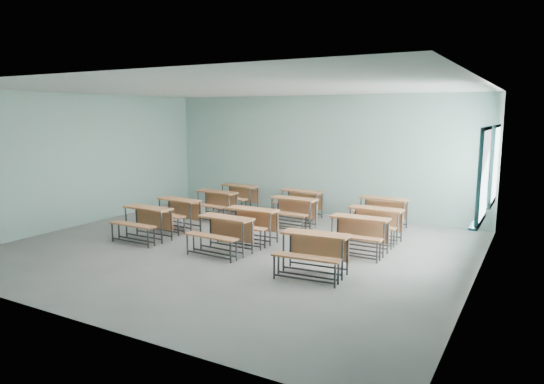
{
  "coord_description": "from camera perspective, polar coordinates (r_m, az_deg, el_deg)",
  "views": [
    {
      "loc": [
        5.32,
        -8.03,
        2.71
      ],
      "look_at": [
        0.15,
        1.2,
        1.0
      ],
      "focal_mm": 32.0,
      "sensor_mm": 36.0,
      "label": 1
    }
  ],
  "objects": [
    {
      "name": "desk_unit_r1c0",
      "position": [
        11.67,
        -11.2,
        -2.01
      ],
      "size": [
        1.22,
        0.89,
        0.71
      ],
      "rotation": [
        0.0,
        0.0,
        -0.11
      ],
      "color": "#A6643C",
      "rests_on": "ground"
    },
    {
      "name": "desk_unit_r2c2",
      "position": [
        10.58,
        11.92,
        -3.18
      ],
      "size": [
        1.16,
        0.8,
        0.71
      ],
      "rotation": [
        0.0,
        0.0,
        -0.03
      ],
      "color": "#A6643C",
      "rests_on": "ground"
    },
    {
      "name": "desk_unit_r2c0",
      "position": [
        12.68,
        -6.8,
        -1.01
      ],
      "size": [
        1.2,
        0.85,
        0.71
      ],
      "rotation": [
        0.0,
        0.0,
        -0.08
      ],
      "color": "#A6643C",
      "rests_on": "ground"
    },
    {
      "name": "desk_unit_r3c0",
      "position": [
        13.71,
        -4.08,
        -0.2
      ],
      "size": [
        1.23,
        0.9,
        0.71
      ],
      "rotation": [
        0.0,
        0.0,
        -0.13
      ],
      "color": "#A6643C",
      "rests_on": "ground"
    },
    {
      "name": "desk_unit_r2c1",
      "position": [
        11.6,
        2.35,
        -1.91
      ],
      "size": [
        1.17,
        0.81,
        0.71
      ],
      "rotation": [
        0.0,
        0.0,
        -0.04
      ],
      "color": "#A6643C",
      "rests_on": "ground"
    },
    {
      "name": "desk_unit_r1c1",
      "position": [
        10.3,
        -2.63,
        -3.33
      ],
      "size": [
        1.14,
        0.77,
        0.71
      ],
      "rotation": [
        0.0,
        0.0,
        0.0
      ],
      "color": "#A6643C",
      "rests_on": "ground"
    },
    {
      "name": "desk_unit_r1c2",
      "position": [
        9.61,
        10.09,
        -4.37
      ],
      "size": [
        1.15,
        0.77,
        0.71
      ],
      "rotation": [
        0.0,
        0.0,
        0.01
      ],
      "color": "#A6643C",
      "rests_on": "ground"
    },
    {
      "name": "desk_unit_r3c2",
      "position": [
        11.89,
        12.84,
        -1.86
      ],
      "size": [
        1.19,
        0.83,
        0.71
      ],
      "rotation": [
        0.0,
        0.0,
        -0.06
      ],
      "color": "#A6643C",
      "rests_on": "ground"
    },
    {
      "name": "desk_unit_r0c2",
      "position": [
        8.23,
        4.88,
        -6.57
      ],
      "size": [
        1.2,
        0.86,
        0.71
      ],
      "rotation": [
        0.0,
        0.0,
        0.08
      ],
      "color": "#A6643C",
      "rests_on": "ground"
    },
    {
      "name": "desk_unit_r0c1",
      "position": [
        9.53,
        -5.82,
        -4.39
      ],
      "size": [
        1.18,
        0.83,
        0.71
      ],
      "rotation": [
        0.0,
        0.0,
        -0.05
      ],
      "color": "#A6643C",
      "rests_on": "ground"
    },
    {
      "name": "desk_unit_r3c1",
      "position": [
        12.76,
        3.3,
        -0.89
      ],
      "size": [
        1.21,
        0.88,
        0.71
      ],
      "rotation": [
        0.0,
        0.0,
        -0.1
      ],
      "color": "#A6643C",
      "rests_on": "ground"
    },
    {
      "name": "desk_unit_r0c0",
      "position": [
        10.81,
        -14.74,
        -3.03
      ],
      "size": [
        1.16,
        0.8,
        0.71
      ],
      "rotation": [
        0.0,
        0.0,
        -0.03
      ],
      "color": "#A6643C",
      "rests_on": "ground"
    },
    {
      "name": "room",
      "position": [
        9.68,
        -3.74,
        2.57
      ],
      "size": [
        9.04,
        8.04,
        3.24
      ],
      "color": "gray",
      "rests_on": "ground"
    }
  ]
}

